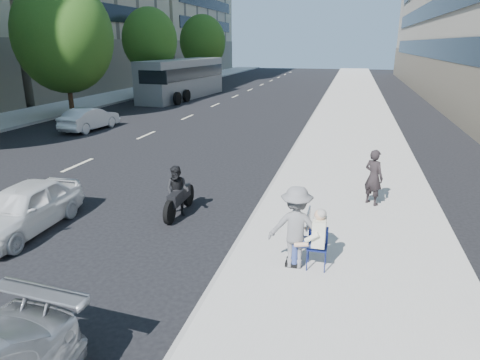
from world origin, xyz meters
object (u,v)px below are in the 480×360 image
(pedestrian_woman, at_px, (374,177))
(white_sedan_near, at_px, (23,208))
(jogger, at_px, (296,227))
(bus, at_px, (183,79))
(white_sedan_mid, at_px, (90,119))
(motorcycle, at_px, (178,193))
(seated_protester, at_px, (312,234))

(pedestrian_woman, relative_size, white_sedan_near, 0.45)
(jogger, relative_size, bus, 0.14)
(pedestrian_woman, bearing_deg, white_sedan_near, 63.09)
(jogger, xyz_separation_m, bus, (-13.54, 27.94, 0.61))
(jogger, height_order, white_sedan_mid, jogger)
(pedestrian_woman, distance_m, motorcycle, 5.56)
(seated_protester, bearing_deg, bus, 116.46)
(jogger, xyz_separation_m, pedestrian_woman, (1.68, 4.18, -0.06))
(white_sedan_mid, xyz_separation_m, bus, (-0.46, 15.19, 1.02))
(jogger, distance_m, pedestrian_woman, 4.51)
(white_sedan_near, height_order, bus, bus)
(pedestrian_woman, height_order, white_sedan_mid, pedestrian_woman)
(bus, bearing_deg, seated_protester, -58.46)
(seated_protester, bearing_deg, white_sedan_near, 177.61)
(seated_protester, height_order, motorcycle, seated_protester)
(seated_protester, relative_size, motorcycle, 0.64)
(motorcycle, xyz_separation_m, bus, (-9.99, 25.61, 1.00))
(jogger, bearing_deg, motorcycle, -38.84)
(white_sedan_near, bearing_deg, pedestrian_woman, 21.94)
(pedestrian_woman, bearing_deg, bus, -18.13)
(seated_protester, xyz_separation_m, bus, (-13.87, 27.88, 0.76))
(white_sedan_near, distance_m, white_sedan_mid, 13.82)
(seated_protester, xyz_separation_m, white_sedan_near, (-7.29, 0.30, -0.26))
(pedestrian_woman, distance_m, white_sedan_mid, 17.07)
(pedestrian_woman, distance_m, bus, 28.23)
(white_sedan_mid, bearing_deg, jogger, 141.48)
(jogger, bearing_deg, bus, -69.64)
(pedestrian_woman, height_order, bus, bus)
(white_sedan_near, xyz_separation_m, white_sedan_mid, (-6.13, 12.39, 0.00))
(pedestrian_woman, xyz_separation_m, motorcycle, (-5.23, -1.84, -0.32))
(seated_protester, distance_m, bus, 31.15)
(seated_protester, height_order, pedestrian_woman, pedestrian_woman)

